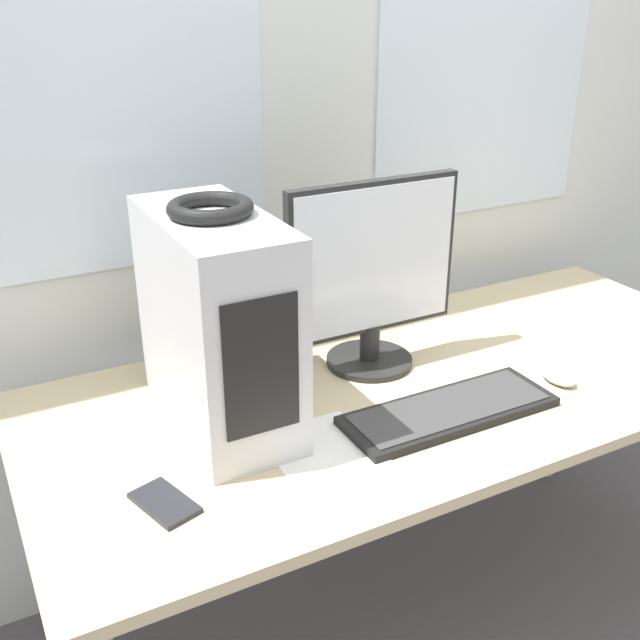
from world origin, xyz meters
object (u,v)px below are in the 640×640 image
at_px(mouse, 558,377).
at_px(keyboard, 449,411).
at_px(cell_phone, 164,503).
at_px(headphones, 210,208).
at_px(monitor_main, 372,274).
at_px(pc_tower, 218,323).

bearing_deg(mouse, keyboard, 179.88).
relative_size(keyboard, cell_phone, 3.26).
xyz_separation_m(headphones, mouse, (0.77, -0.23, -0.46)).
xyz_separation_m(headphones, cell_phone, (-0.21, -0.24, -0.47)).
relative_size(monitor_main, mouse, 4.81).
height_order(mouse, cell_phone, mouse).
bearing_deg(keyboard, cell_phone, -179.13).
height_order(keyboard, mouse, mouse).
bearing_deg(keyboard, pc_tower, 153.28).
xyz_separation_m(pc_tower, mouse, (0.77, -0.23, -0.22)).
bearing_deg(cell_phone, pc_tower, 31.75).
bearing_deg(cell_phone, keyboard, -16.12).
relative_size(pc_tower, mouse, 4.73).
height_order(headphones, monitor_main, headphones).
xyz_separation_m(keyboard, cell_phone, (-0.65, -0.01, -0.01)).
bearing_deg(keyboard, headphones, 153.19).
distance_m(pc_tower, cell_phone, 0.39).
height_order(headphones, cell_phone, headphones).
height_order(pc_tower, headphones, headphones).
height_order(keyboard, cell_phone, keyboard).
relative_size(pc_tower, cell_phone, 3.05).
height_order(pc_tower, monitor_main, monitor_main).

